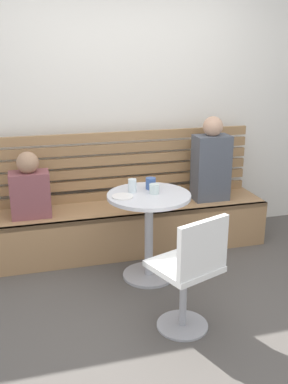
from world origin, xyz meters
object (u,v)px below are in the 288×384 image
object	(u,v)px
cafe_table	(149,220)
cup_mug_blue	(151,183)
white_chair	(191,270)
cup_water_clear	(132,186)
person_adult	(211,163)
booth_bench	(126,228)
plate_small	(123,197)
person_child_left	(30,189)
cup_glass_short	(154,189)

from	to	relation	value
cafe_table	cup_mug_blue	size ratio (longest dim) A/B	7.79
white_chair	cup_water_clear	world-z (taller)	same
white_chair	cup_water_clear	xyz separation A→B (m)	(-0.17, 0.90, 0.33)
white_chair	person_adult	size ratio (longest dim) A/B	1.04
cup_water_clear	cup_mug_blue	bearing A→B (deg)	13.57
booth_bench	cup_mug_blue	xyz separation A→B (m)	(0.12, -0.44, 0.57)
booth_bench	person_adult	world-z (taller)	person_adult
person_adult	cup_water_clear	bearing A→B (deg)	-152.05
booth_bench	cup_water_clear	distance (m)	0.75
plate_small	cafe_table	bearing A→B (deg)	5.38
person_child_left	plate_small	xyz separation A→B (m)	(0.70, -0.57, 0.05)
booth_bench	person_adult	xyz separation A→B (m)	(0.85, -0.00, 0.59)
person_child_left	white_chair	bearing A→B (deg)	-54.46
person_adult	person_child_left	distance (m)	1.71
cup_water_clear	plate_small	size ratio (longest dim) A/B	0.65
booth_bench	cup_glass_short	world-z (taller)	cup_glass_short
white_chair	cup_mug_blue	size ratio (longest dim) A/B	8.95
plate_small	cup_mug_blue	bearing A→B (deg)	28.58
cafe_table	cup_water_clear	xyz separation A→B (m)	(-0.12, 0.09, 0.28)
cup_water_clear	cup_mug_blue	distance (m)	0.17
cafe_table	plate_small	world-z (taller)	plate_small
person_adult	plate_small	size ratio (longest dim) A/B	4.79
cafe_table	plate_small	bearing A→B (deg)	-174.62
white_chair	cup_mug_blue	world-z (taller)	white_chair
plate_small	cup_water_clear	bearing A→B (deg)	45.62
cafe_table	cup_glass_short	size ratio (longest dim) A/B	9.25
cup_glass_short	person_adult	bearing A→B (deg)	37.32
white_chair	cup_glass_short	bearing A→B (deg)	90.60
white_chair	cafe_table	bearing A→B (deg)	93.73
white_chair	plate_small	distance (m)	0.88
cafe_table	person_child_left	distance (m)	1.09
cafe_table	plate_small	size ratio (longest dim) A/B	4.35
cup_mug_blue	plate_small	distance (m)	0.32
booth_bench	cafe_table	distance (m)	0.65
cafe_table	cup_glass_short	xyz separation A→B (m)	(0.04, 0.00, 0.26)
white_chair	cup_glass_short	xyz separation A→B (m)	(-0.01, 0.81, 0.32)
white_chair	person_child_left	distance (m)	1.69
booth_bench	plate_small	world-z (taller)	plate_small
booth_bench	cup_mug_blue	bearing A→B (deg)	-75.30
person_child_left	cup_water_clear	size ratio (longest dim) A/B	5.30
cup_water_clear	booth_bench	bearing A→B (deg)	83.91
cup_mug_blue	cup_glass_short	size ratio (longest dim) A/B	1.19
white_chair	person_adult	world-z (taller)	person_adult
cup_water_clear	plate_small	distance (m)	0.16
booth_bench	plate_small	size ratio (longest dim) A/B	15.88
cafe_table	cup_water_clear	bearing A→B (deg)	142.71
cup_mug_blue	cup_glass_short	world-z (taller)	cup_mug_blue
person_child_left	cup_glass_short	distance (m)	1.12
booth_bench	cup_glass_short	xyz separation A→B (m)	(0.11, -0.57, 0.56)
cup_glass_short	booth_bench	bearing A→B (deg)	100.74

